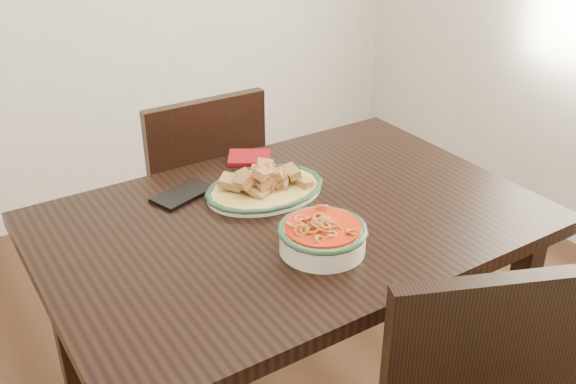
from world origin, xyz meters
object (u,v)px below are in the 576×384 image
chair_far (198,195)px  smartphone (183,194)px  noodle_bowl (322,234)px  fish_plate (265,178)px  dining_table (292,245)px

chair_far → smartphone: 0.54m
noodle_bowl → smartphone: 0.46m
chair_far → noodle_bowl: chair_far is taller
fish_plate → noodle_bowl: 0.32m
chair_far → fish_plate: bearing=87.6°
noodle_bowl → smartphone: size_ratio=1.27×
dining_table → smartphone: size_ratio=7.51×
dining_table → fish_plate: size_ratio=3.78×
chair_far → fish_plate: size_ratio=2.64×
fish_plate → smartphone: fish_plate is taller
fish_plate → noodle_bowl: fish_plate is taller
fish_plate → smartphone: (-0.20, 0.11, -0.04)m
dining_table → chair_far: bearing=87.1°
dining_table → noodle_bowl: (-0.03, -0.18, 0.14)m
chair_far → fish_plate: 0.60m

